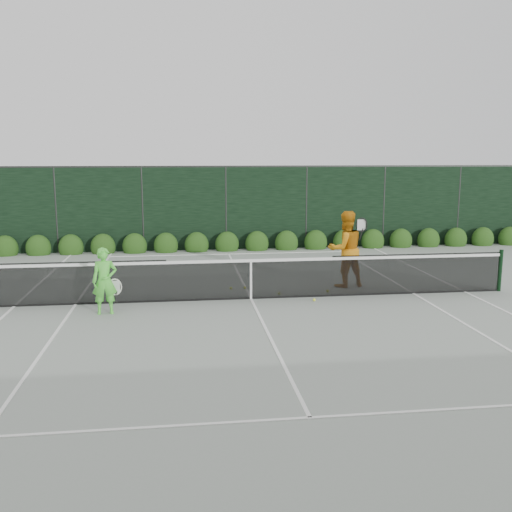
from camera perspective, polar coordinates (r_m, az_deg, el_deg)
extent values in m
plane|color=gray|center=(13.82, -0.51, -4.32)|extent=(80.00, 80.00, 0.00)
cylinder|color=black|center=(15.79, 23.22, -1.33)|extent=(0.10, 0.10, 1.07)
cube|color=black|center=(13.85, -18.05, -2.63)|extent=(4.40, 0.01, 1.02)
cube|color=black|center=(13.71, -0.51, -2.37)|extent=(4.00, 0.01, 0.96)
cube|color=black|center=(14.80, 15.86, -1.72)|extent=(4.40, 0.01, 1.02)
cube|color=white|center=(13.62, -0.51, -0.47)|extent=(12.80, 0.03, 0.07)
cube|color=black|center=(13.81, -0.51, -4.24)|extent=(12.80, 0.02, 0.04)
cube|color=white|center=(13.71, -0.51, -2.47)|extent=(0.05, 0.03, 0.91)
imported|color=#54D93F|center=(12.83, -14.90, -2.43)|extent=(0.57, 0.42, 1.46)
torus|color=white|center=(12.94, -13.93, -3.02)|extent=(0.30, 0.04, 0.30)
cylinder|color=black|center=(13.00, -13.89, -4.05)|extent=(0.10, 0.03, 0.30)
imported|color=orange|center=(15.11, 8.93, 0.69)|extent=(1.11, 0.94, 2.01)
torus|color=black|center=(14.94, 10.50, 3.08)|extent=(0.30, 0.10, 0.30)
cylinder|color=black|center=(14.97, 10.48, 2.17)|extent=(0.10, 0.03, 0.30)
cube|color=white|center=(14.25, -23.04, -4.66)|extent=(0.06, 23.77, 0.01)
cube|color=white|center=(15.45, 20.16, -3.37)|extent=(0.06, 23.77, 0.01)
cube|color=white|center=(13.94, -17.60, -4.64)|extent=(0.06, 23.77, 0.01)
cube|color=white|center=(14.87, 15.46, -3.63)|extent=(0.06, 23.77, 0.01)
cube|color=white|center=(25.46, -3.77, 2.29)|extent=(11.03, 0.06, 0.01)
cube|color=white|center=(20.05, -2.74, 0.20)|extent=(8.23, 0.06, 0.01)
cube|color=white|center=(7.86, 5.42, -15.80)|extent=(8.23, 0.06, 0.01)
cube|color=white|center=(13.82, -0.51, -4.29)|extent=(0.06, 12.80, 0.01)
cube|color=black|center=(20.94, -3.02, 4.75)|extent=(32.00, 0.06, 3.00)
cube|color=#262826|center=(20.86, -3.06, 8.93)|extent=(32.00, 0.06, 0.06)
cylinder|color=#262826|center=(21.33, -19.36, 4.29)|extent=(0.08, 0.08, 3.00)
cylinder|color=#262826|center=(20.92, -11.27, 4.56)|extent=(0.08, 0.08, 3.00)
cylinder|color=#262826|center=(20.94, -3.02, 4.75)|extent=(0.08, 0.08, 3.00)
cylinder|color=#262826|center=(21.38, 5.04, 4.83)|extent=(0.08, 0.08, 3.00)
cylinder|color=#262826|center=(22.23, 12.64, 4.82)|extent=(0.08, 0.08, 3.00)
cylinder|color=#262826|center=(23.43, 19.58, 4.74)|extent=(0.08, 0.08, 3.00)
ellipsoid|color=#193B10|center=(21.56, -23.77, 0.67)|extent=(0.86, 0.65, 0.94)
ellipsoid|color=#193B10|center=(21.27, -20.93, 0.74)|extent=(0.86, 0.65, 0.94)
ellipsoid|color=#193B10|center=(21.04, -18.02, 0.82)|extent=(0.86, 0.65, 0.94)
ellipsoid|color=#193B10|center=(20.87, -15.05, 0.90)|extent=(0.86, 0.65, 0.94)
ellipsoid|color=#193B10|center=(20.75, -12.04, 0.97)|extent=(0.86, 0.65, 0.94)
ellipsoid|color=#193B10|center=(20.69, -9.00, 1.04)|extent=(0.86, 0.65, 0.94)
ellipsoid|color=#193B10|center=(20.69, -5.95, 1.11)|extent=(0.86, 0.65, 0.94)
ellipsoid|color=#193B10|center=(20.75, -2.92, 1.18)|extent=(0.86, 0.65, 0.94)
ellipsoid|color=#193B10|center=(20.86, 0.10, 1.24)|extent=(0.86, 0.65, 0.94)
ellipsoid|color=#193B10|center=(21.04, 3.07, 1.30)|extent=(0.86, 0.65, 0.94)
ellipsoid|color=#193B10|center=(21.26, 5.98, 1.35)|extent=(0.86, 0.65, 0.94)
ellipsoid|color=#193B10|center=(21.55, 8.83, 1.40)|extent=(0.86, 0.65, 0.94)
ellipsoid|color=#193B10|center=(21.88, 11.60, 1.44)|extent=(0.86, 0.65, 0.94)
ellipsoid|color=#193B10|center=(22.26, 14.28, 1.48)|extent=(0.86, 0.65, 0.94)
ellipsoid|color=#193B10|center=(22.69, 16.86, 1.52)|extent=(0.86, 0.65, 0.94)
ellipsoid|color=#193B10|center=(23.16, 19.34, 1.55)|extent=(0.86, 0.65, 0.94)
ellipsoid|color=#193B10|center=(23.68, 21.72, 1.58)|extent=(0.86, 0.65, 0.94)
ellipsoid|color=#193B10|center=(24.23, 23.99, 1.60)|extent=(0.86, 0.65, 0.94)
sphere|color=#E5F336|center=(14.83, -1.12, -3.19)|extent=(0.07, 0.07, 0.07)
sphere|color=#E5F336|center=(13.67, 5.84, -4.38)|extent=(0.07, 0.07, 0.07)
sphere|color=#E5F336|center=(14.79, -2.52, -3.23)|extent=(0.07, 0.07, 0.07)
sphere|color=#E5F336|center=(14.24, 2.33, -3.75)|extent=(0.07, 0.07, 0.07)
sphere|color=#E5F336|center=(14.58, 7.16, -3.49)|extent=(0.07, 0.07, 0.07)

